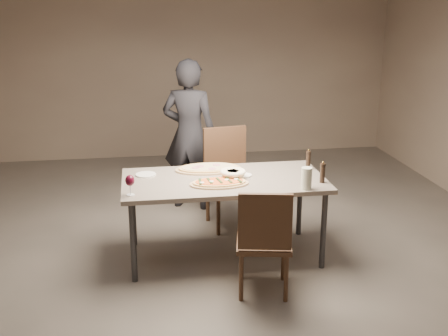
{
  "coord_description": "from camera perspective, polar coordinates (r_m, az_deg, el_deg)",
  "views": [
    {
      "loc": [
        -0.73,
        -4.69,
        2.31
      ],
      "look_at": [
        0.0,
        0.0,
        0.85
      ],
      "focal_mm": 45.0,
      "sensor_mm": 36.0,
      "label": 1
    }
  ],
  "objects": [
    {
      "name": "wine_glass",
      "position": [
        4.61,
        -9.54,
        -1.33
      ],
      "size": [
        0.08,
        0.08,
        0.17
      ],
      "rotation": [
        0.0,
        0.0,
        0.31
      ],
      "color": "silver",
      "rests_on": "dining_table"
    },
    {
      "name": "zucchini_pizza",
      "position": [
        4.84,
        -0.49,
        -1.51
      ],
      "size": [
        0.52,
        0.29,
        0.05
      ],
      "rotation": [
        0.0,
        0.0,
        -0.27
      ],
      "color": "tan",
      "rests_on": "dining_table"
    },
    {
      "name": "bread_basket",
      "position": [
        4.98,
        0.91,
        -0.57
      ],
      "size": [
        0.23,
        0.23,
        0.08
      ],
      "rotation": [
        0.0,
        0.0,
        0.43
      ],
      "color": "beige",
      "rests_on": "dining_table"
    },
    {
      "name": "ham_pizza",
      "position": [
        5.24,
        -1.6,
        -0.04
      ],
      "size": [
        0.62,
        0.34,
        0.04
      ],
      "rotation": [
        0.0,
        0.0,
        0.38
      ],
      "color": "tan",
      "rests_on": "dining_table"
    },
    {
      "name": "carafe",
      "position": [
        4.75,
        8.38,
        -1.05
      ],
      "size": [
        0.09,
        0.09,
        0.19
      ],
      "rotation": [
        0.0,
        0.0,
        -0.01
      ],
      "color": "silver",
      "rests_on": "dining_table"
    },
    {
      "name": "chair_near",
      "position": [
        4.42,
        4.1,
        -7.01
      ],
      "size": [
        0.5,
        0.5,
        0.91
      ],
      "rotation": [
        0.0,
        0.0,
        -0.19
      ],
      "color": "#40291A",
      "rests_on": "ground"
    },
    {
      "name": "room",
      "position": [
        4.83,
        0.0,
        6.25
      ],
      "size": [
        7.0,
        7.0,
        7.0
      ],
      "color": "#5C554F",
      "rests_on": "ground"
    },
    {
      "name": "pepper_mill_left",
      "position": [
        4.94,
        9.97,
        -0.47
      ],
      "size": [
        0.05,
        0.05,
        0.19
      ],
      "rotation": [
        0.0,
        0.0,
        0.4
      ],
      "color": "black",
      "rests_on": "dining_table"
    },
    {
      "name": "side_plate",
      "position": [
        5.14,
        -7.96,
        -0.67
      ],
      "size": [
        0.18,
        0.18,
        0.01
      ],
      "rotation": [
        0.0,
        0.0,
        -0.33
      ],
      "color": "white",
      "rests_on": "dining_table"
    },
    {
      "name": "chair_far",
      "position": [
        5.81,
        0.43,
        -0.34
      ],
      "size": [
        0.54,
        0.54,
        1.01
      ],
      "rotation": [
        0.0,
        0.0,
        3.29
      ],
      "color": "#40291A",
      "rests_on": "ground"
    },
    {
      "name": "oil_dish",
      "position": [
        5.07,
        2.09,
        -0.75
      ],
      "size": [
        0.13,
        0.13,
        0.02
      ],
      "rotation": [
        0.0,
        0.0,
        0.39
      ],
      "color": "white",
      "rests_on": "dining_table"
    },
    {
      "name": "pepper_mill_right",
      "position": [
        5.32,
        8.56,
        0.87
      ],
      "size": [
        0.05,
        0.05,
        0.19
      ],
      "rotation": [
        0.0,
        0.0,
        -0.3
      ],
      "color": "black",
      "rests_on": "dining_table"
    },
    {
      "name": "dining_table",
      "position": [
        5.01,
        0.0,
        -1.72
      ],
      "size": [
        1.8,
        0.9,
        0.75
      ],
      "color": "slate",
      "rests_on": "ground"
    },
    {
      "name": "diner",
      "position": [
        6.22,
        -3.53,
        3.39
      ],
      "size": [
        0.72,
        0.6,
        1.68
      ],
      "primitive_type": "imported",
      "rotation": [
        0.0,
        0.0,
        2.76
      ],
      "color": "black",
      "rests_on": "ground"
    }
  ]
}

